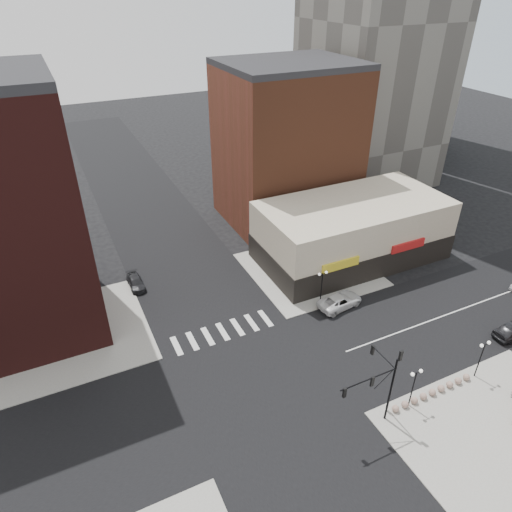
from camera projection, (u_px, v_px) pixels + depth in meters
ground at (257, 384)px, 42.34m from camera, size 240.00×240.00×0.00m
road_ew at (257, 384)px, 42.34m from camera, size 200.00×14.00×0.02m
road_ns at (257, 384)px, 42.33m from camera, size 14.00×200.00×0.02m
sidewalk_nw at (74, 335)px, 48.11m from camera, size 15.00×15.00×0.12m
sidewalk_ne at (309, 269)px, 58.74m from camera, size 15.00×15.00×0.12m
sidewalk_se at (506, 437)px, 37.44m from camera, size 18.00×14.00×0.12m
building_ne_midrise at (287, 148)px, 66.13m from camera, size 18.00×15.00×22.00m
building_ne_row at (351, 235)px, 59.80m from camera, size 24.20×12.20×8.00m
traffic_signal at (381, 379)px, 36.38m from camera, size 5.59×3.09×7.77m
street_lamp_se_a at (415, 380)px, 38.51m from camera, size 1.22×0.32×4.16m
street_lamp_se_b at (483, 351)px, 41.44m from camera, size 1.22×0.32×4.16m
street_lamp_ne at (322, 279)px, 51.14m from camera, size 1.22×0.32×4.16m
bollard_row at (432, 392)px, 41.00m from camera, size 9.03×0.63×0.63m
white_suv at (340, 301)px, 51.93m from camera, size 5.70×3.20×1.51m
dark_sedan_north at (136, 282)px, 55.30m from camera, size 1.78×4.24×1.22m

